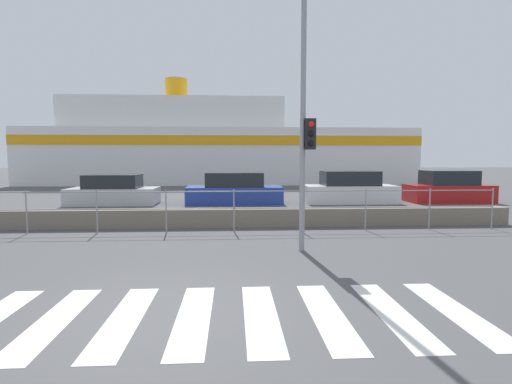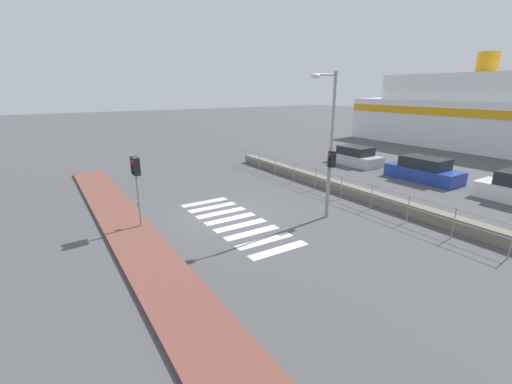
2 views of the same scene
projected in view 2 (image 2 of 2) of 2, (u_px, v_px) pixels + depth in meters
name	position (u px, v px, depth m)	size (l,w,h in m)	color
ground_plane	(226.00, 216.00, 15.33)	(160.00, 160.00, 0.00)	#4C4C4F
sidewalk_brick	(132.00, 235.00, 13.20)	(24.00, 1.80, 0.12)	brown
crosswalk	(235.00, 222.00, 14.64)	(6.75, 2.40, 0.01)	silver
seawall	(339.00, 187.00, 18.88)	(19.22, 0.55, 0.55)	slate
harbor_fence	(328.00, 180.00, 18.28)	(17.34, 0.04, 1.22)	gray
traffic_light_near	(136.00, 174.00, 13.33)	(0.58, 0.41, 2.94)	gray
traffic_light_far	(330.00, 169.00, 14.51)	(0.34, 0.32, 2.98)	gray
streetlamp	(328.00, 131.00, 14.00)	(0.32, 1.33, 6.14)	gray
parked_car_silver	(355.00, 157.00, 25.66)	(3.94, 1.84, 1.36)	#BCBCC1
parked_car_blue	(424.00, 170.00, 21.20)	(4.38, 1.85, 1.44)	#233D9E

